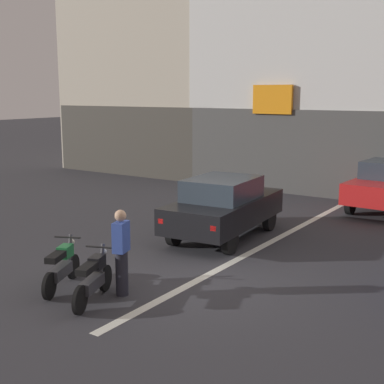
{
  "coord_description": "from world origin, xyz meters",
  "views": [
    {
      "loc": [
        5.73,
        -8.66,
        3.81
      ],
      "look_at": [
        -1.47,
        2.0,
        1.4
      ],
      "focal_mm": 49.5,
      "sensor_mm": 36.0,
      "label": 1
    }
  ],
  "objects_px": {
    "person_by_motorcycles": "(121,252)",
    "motorcycle_green_row_leftmost": "(62,266)",
    "car_black_crossing_near": "(224,205)",
    "motorcycle_black_row_left_mid": "(93,278)"
  },
  "relations": [
    {
      "from": "car_black_crossing_near",
      "to": "person_by_motorcycles",
      "type": "height_order",
      "value": "person_by_motorcycles"
    },
    {
      "from": "motorcycle_green_row_leftmost",
      "to": "person_by_motorcycles",
      "type": "height_order",
      "value": "person_by_motorcycles"
    },
    {
      "from": "motorcycle_green_row_leftmost",
      "to": "motorcycle_black_row_left_mid",
      "type": "relative_size",
      "value": 0.98
    },
    {
      "from": "motorcycle_black_row_left_mid",
      "to": "person_by_motorcycles",
      "type": "height_order",
      "value": "person_by_motorcycles"
    },
    {
      "from": "car_black_crossing_near",
      "to": "motorcycle_black_row_left_mid",
      "type": "height_order",
      "value": "car_black_crossing_near"
    },
    {
      "from": "car_black_crossing_near",
      "to": "motorcycle_black_row_left_mid",
      "type": "bearing_deg",
      "value": -87.22
    },
    {
      "from": "person_by_motorcycles",
      "to": "motorcycle_green_row_leftmost",
      "type": "bearing_deg",
      "value": -161.93
    },
    {
      "from": "motorcycle_black_row_left_mid",
      "to": "person_by_motorcycles",
      "type": "bearing_deg",
      "value": 68.52
    },
    {
      "from": "motorcycle_green_row_leftmost",
      "to": "person_by_motorcycles",
      "type": "relative_size",
      "value": 0.93
    },
    {
      "from": "person_by_motorcycles",
      "to": "car_black_crossing_near",
      "type": "bearing_deg",
      "value": 95.77
    }
  ]
}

